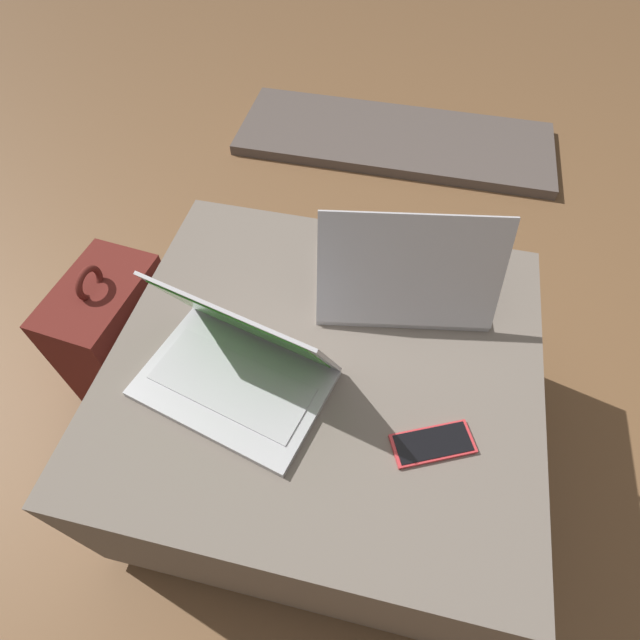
# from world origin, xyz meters

# --- Properties ---
(ground_plane) EXTENTS (14.00, 14.00, 0.00)m
(ground_plane) POSITION_xyz_m (0.00, 0.00, 0.00)
(ground_plane) COLOR brown
(ottoman) EXTENTS (0.90, 0.83, 0.47)m
(ottoman) POSITION_xyz_m (0.00, 0.00, 0.24)
(ottoman) COLOR #3D3832
(ottoman) RESTS_ON ground_plane
(laptop_near) EXTENTS (0.41, 0.33, 0.24)m
(laptop_near) POSITION_xyz_m (-0.16, -0.08, 0.52)
(laptop_near) COLOR #B7B7BC
(laptop_near) RESTS_ON ottoman
(laptop_far) EXTENTS (0.42, 0.32, 0.26)m
(laptop_far) POSITION_xyz_m (0.13, 0.21, 0.52)
(laptop_far) COLOR #B7B7BC
(laptop_far) RESTS_ON ottoman
(cell_phone) EXTENTS (0.17, 0.12, 0.01)m
(cell_phone) POSITION_xyz_m (0.24, -0.14, 0.47)
(cell_phone) COLOR red
(cell_phone) RESTS_ON ottoman
(backpack) EXTENTS (0.27, 0.32, 0.49)m
(backpack) POSITION_xyz_m (-0.61, 0.10, 0.21)
(backpack) COLOR #5B1E19
(backpack) RESTS_ON ground_plane
(fireplace_hearth) EXTENTS (1.40, 0.50, 0.04)m
(fireplace_hearth) POSITION_xyz_m (0.00, 1.49, 0.02)
(fireplace_hearth) COLOR #564C47
(fireplace_hearth) RESTS_ON ground_plane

